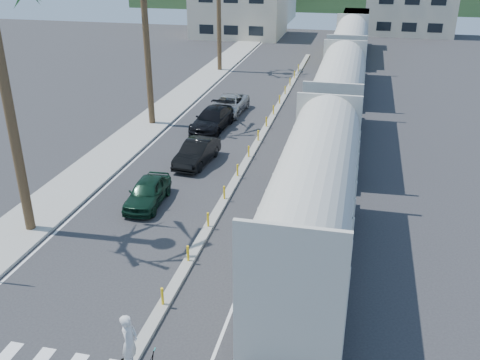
{
  "coord_description": "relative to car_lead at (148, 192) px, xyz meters",
  "views": [
    {
      "loc": [
        6.37,
        -12.98,
        12.39
      ],
      "look_at": [
        1.19,
        9.46,
        2.0
      ],
      "focal_mm": 40.0,
      "sensor_mm": 36.0,
      "label": 1
    }
  ],
  "objects": [
    {
      "name": "lane_markings",
      "position": [
        1.56,
        15.19,
        -0.68
      ],
      "size": [
        9.42,
        90.0,
        0.01
      ],
      "color": "silver",
      "rests_on": "ground"
    },
    {
      "name": "car_third",
      "position": [
        0.01,
        12.14,
        0.07
      ],
      "size": [
        2.81,
        5.45,
        1.5
      ],
      "primitive_type": "imported",
      "rotation": [
        0.0,
        0.0,
        -0.07
      ],
      "color": "black",
      "rests_on": "ground"
    },
    {
      "name": "sidewalk",
      "position": [
        -4.79,
        15.19,
        -0.61
      ],
      "size": [
        3.0,
        90.0,
        0.15
      ],
      "primitive_type": "cube",
      "color": "gray",
      "rests_on": "ground"
    },
    {
      "name": "car_lead",
      "position": [
        0.0,
        0.0,
        0.0
      ],
      "size": [
        2.03,
        4.16,
        1.36
      ],
      "primitive_type": "imported",
      "rotation": [
        0.0,
        0.0,
        0.05
      ],
      "color": "black",
      "rests_on": "ground"
    },
    {
      "name": "ground",
      "position": [
        3.71,
        -9.81,
        -0.68
      ],
      "size": [
        140.0,
        140.0,
        0.0
      ],
      "primitive_type": "plane",
      "color": "#28282B",
      "rests_on": "ground"
    },
    {
      "name": "car_rear",
      "position": [
        0.19,
        16.05,
        0.02
      ],
      "size": [
        2.77,
        5.27,
        1.41
      ],
      "primitive_type": "imported",
      "rotation": [
        0.0,
        0.0,
        -0.04
      ],
      "color": "#9EA0A3",
      "rests_on": "ground"
    },
    {
      "name": "freight_train",
      "position": [
        8.71,
        16.02,
        2.23
      ],
      "size": [
        3.0,
        60.94,
        5.85
      ],
      "color": "beige",
      "rests_on": "ground"
    },
    {
      "name": "rails",
      "position": [
        8.71,
        18.19,
        -0.65
      ],
      "size": [
        1.56,
        100.0,
        0.06
      ],
      "color": "black",
      "rests_on": "ground"
    },
    {
      "name": "median",
      "position": [
        3.71,
        10.15,
        -0.59
      ],
      "size": [
        0.45,
        60.0,
        0.85
      ],
      "color": "gray",
      "rests_on": "ground"
    },
    {
      "name": "car_second",
      "position": [
        0.84,
        5.78,
        0.03
      ],
      "size": [
        2.33,
        4.62,
        1.43
      ],
      "primitive_type": "imported",
      "rotation": [
        0.0,
        0.0,
        -0.09
      ],
      "color": "black",
      "rests_on": "ground"
    }
  ]
}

